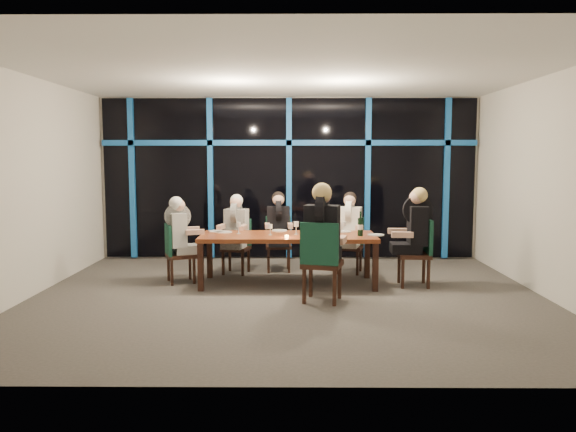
{
  "coord_description": "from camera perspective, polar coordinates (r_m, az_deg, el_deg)",
  "views": [
    {
      "loc": [
        0.06,
        -7.47,
        1.9
      ],
      "look_at": [
        0.0,
        0.6,
        1.05
      ],
      "focal_mm": 35.0,
      "sensor_mm": 36.0,
      "label": 1
    }
  ],
  "objects": [
    {
      "name": "chair_far_mid",
      "position": [
        9.43,
        -0.99,
        -2.49
      ],
      "size": [
        0.44,
        0.44,
        0.91
      ],
      "rotation": [
        0.0,
        0.0,
        0.05
      ],
      "color": "black",
      "rests_on": "ground"
    },
    {
      "name": "chair_end_right",
      "position": [
        8.49,
        13.26,
        -3.25
      ],
      "size": [
        0.48,
        0.48,
        1.0
      ],
      "rotation": [
        0.0,
        0.0,
        4.67
      ],
      "color": "black",
      "rests_on": "ground"
    },
    {
      "name": "chair_far_left",
      "position": [
        9.27,
        -5.16,
        -2.73
      ],
      "size": [
        0.49,
        0.49,
        0.88
      ],
      "rotation": [
        0.0,
        0.0,
        -0.22
      ],
      "color": "black",
      "rests_on": "ground"
    },
    {
      "name": "room",
      "position": [
        7.47,
        -0.04,
        6.97
      ],
      "size": [
        7.04,
        7.0,
        3.02
      ],
      "color": "#55504B",
      "rests_on": "ground"
    },
    {
      "name": "plate_far_left",
      "position": [
        8.64,
        -6.51,
        -1.63
      ],
      "size": [
        0.24,
        0.24,
        0.01
      ],
      "primitive_type": "cylinder",
      "color": "white",
      "rests_on": "dining_table"
    },
    {
      "name": "water_pitcher",
      "position": [
        8.22,
        5.02,
        -1.39
      ],
      "size": [
        0.12,
        0.1,
        0.19
      ],
      "rotation": [
        0.0,
        0.0,
        -0.01
      ],
      "color": "silver",
      "rests_on": "dining_table"
    },
    {
      "name": "chair_near_mid",
      "position": [
        7.31,
        3.38,
        -4.27
      ],
      "size": [
        0.6,
        0.6,
        1.07
      ],
      "rotation": [
        0.0,
        0.0,
        2.9
      ],
      "color": "black",
      "rests_on": "ground"
    },
    {
      "name": "plate_end_right",
      "position": [
        8.37,
        8.81,
        -1.91
      ],
      "size": [
        0.24,
        0.24,
        0.01
      ],
      "primitive_type": "cylinder",
      "color": "white",
      "rests_on": "dining_table"
    },
    {
      "name": "plate_end_left",
      "position": [
        8.73,
        -7.25,
        -1.56
      ],
      "size": [
        0.24,
        0.24,
        0.01
      ],
      "primitive_type": "cylinder",
      "color": "white",
      "rests_on": "dining_table"
    },
    {
      "name": "tea_light",
      "position": [
        8.04,
        -0.13,
        -2.09
      ],
      "size": [
        0.05,
        0.05,
        0.03
      ],
      "primitive_type": "cylinder",
      "color": "#FFAE4C",
      "rests_on": "dining_table"
    },
    {
      "name": "dining_table",
      "position": [
        8.36,
        0.01,
        -2.37
      ],
      "size": [
        2.6,
        1.0,
        0.75
      ],
      "color": "brown",
      "rests_on": "ground"
    },
    {
      "name": "chair_far_right",
      "position": [
        9.34,
        6.3,
        -2.6
      ],
      "size": [
        0.52,
        0.52,
        0.91
      ],
      "rotation": [
        0.0,
        0.0,
        -0.27
      ],
      "color": "black",
      "rests_on": "ground"
    },
    {
      "name": "window_wall",
      "position": [
        10.41,
        0.17,
        4.08
      ],
      "size": [
        6.86,
        0.43,
        2.94
      ],
      "color": "black",
      "rests_on": "ground"
    },
    {
      "name": "wine_glass_e",
      "position": [
        8.61,
        5.69,
        -0.86
      ],
      "size": [
        0.07,
        0.07,
        0.17
      ],
      "color": "silver",
      "rests_on": "dining_table"
    },
    {
      "name": "wine_bottle",
      "position": [
        8.27,
        7.36,
        -1.06
      ],
      "size": [
        0.08,
        0.08,
        0.36
      ],
      "rotation": [
        0.0,
        0.0,
        -0.22
      ],
      "color": "black",
      "rests_on": "dining_table"
    },
    {
      "name": "wine_glass_b",
      "position": [
        8.37,
        0.84,
        -0.91
      ],
      "size": [
        0.07,
        0.07,
        0.19
      ],
      "color": "silver",
      "rests_on": "dining_table"
    },
    {
      "name": "plate_far_right",
      "position": [
        8.68,
        5.63,
        -1.58
      ],
      "size": [
        0.24,
        0.24,
        0.01
      ],
      "primitive_type": "cylinder",
      "color": "white",
      "rests_on": "dining_table"
    },
    {
      "name": "diner_end_right",
      "position": [
        8.42,
        12.76,
        -0.61
      ],
      "size": [
        0.63,
        0.51,
        0.97
      ],
      "rotation": [
        0.0,
        0.0,
        4.67
      ],
      "color": "black",
      "rests_on": "ground"
    },
    {
      "name": "diner_far_right",
      "position": [
        9.22,
        6.25,
        -0.44
      ],
      "size": [
        0.52,
        0.61,
        0.89
      ],
      "rotation": [
        0.0,
        0.0,
        -0.27
      ],
      "color": "white",
      "rests_on": "ground"
    },
    {
      "name": "chair_end_left",
      "position": [
        8.64,
        -11.36,
        -3.43
      ],
      "size": [
        0.54,
        0.54,
        0.89
      ],
      "rotation": [
        0.0,
        0.0,
        1.94
      ],
      "color": "black",
      "rests_on": "ground"
    },
    {
      "name": "wine_glass_c",
      "position": [
        8.38,
        3.46,
        -1.0
      ],
      "size": [
        0.07,
        0.07,
        0.18
      ],
      "color": "white",
      "rests_on": "dining_table"
    },
    {
      "name": "plate_near_mid",
      "position": [
        7.92,
        4.3,
        -2.3
      ],
      "size": [
        0.24,
        0.24,
        0.01
      ],
      "primitive_type": "cylinder",
      "color": "white",
      "rests_on": "dining_table"
    },
    {
      "name": "diner_far_mid",
      "position": [
        9.31,
        -0.98,
        -0.36
      ],
      "size": [
        0.46,
        0.57,
        0.88
      ],
      "rotation": [
        0.0,
        0.0,
        0.05
      ],
      "color": "black",
      "rests_on": "ground"
    },
    {
      "name": "diner_near_mid",
      "position": [
        7.33,
        3.54,
        -0.9
      ],
      "size": [
        0.61,
        0.72,
        1.04
      ],
      "rotation": [
        0.0,
        0.0,
        2.9
      ],
      "color": "black",
      "rests_on": "ground"
    },
    {
      "name": "diner_far_left",
      "position": [
        9.15,
        -5.33,
        -0.62
      ],
      "size": [
        0.49,
        0.59,
        0.86
      ],
      "rotation": [
        0.0,
        0.0,
        -0.22
      ],
      "color": "black",
      "rests_on": "ground"
    },
    {
      "name": "diner_end_left",
      "position": [
        8.61,
        -10.91,
        -1.07
      ],
      "size": [
        0.61,
        0.55,
        0.87
      ],
      "rotation": [
        0.0,
        0.0,
        1.94
      ],
      "color": "black",
      "rests_on": "ground"
    },
    {
      "name": "wine_glass_d",
      "position": [
        8.47,
        -5.04,
        -0.93
      ],
      "size": [
        0.07,
        0.07,
        0.18
      ],
      "color": "silver",
      "rests_on": "dining_table"
    },
    {
      "name": "wine_glass_a",
      "position": [
        8.31,
        -1.81,
        -1.13
      ],
      "size": [
        0.06,
        0.06,
        0.16
      ],
      "color": "silver",
      "rests_on": "dining_table"
    },
    {
      "name": "plate_far_mid",
      "position": [
        8.76,
        -0.87,
        -1.48
      ],
      "size": [
        0.24,
        0.24,
        0.01
      ],
      "primitive_type": "cylinder",
      "color": "white",
      "rests_on": "dining_table"
    }
  ]
}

